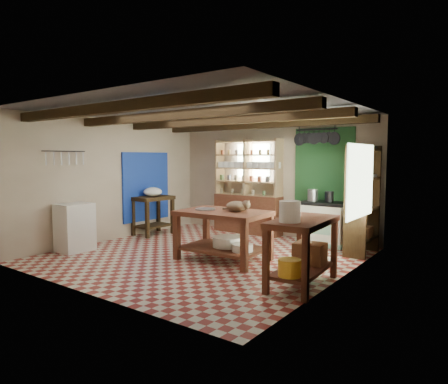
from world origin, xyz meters
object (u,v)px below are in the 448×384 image
Objects in this scene: stove at (324,223)px; white_cabinet at (75,227)px; work_table at (223,235)px; right_counter at (302,252)px; cat at (237,206)px; prep_table at (153,215)px.

white_cabinet reaches higher than stove.
work_table is at bearing 24.28° from white_cabinet.
right_counter is (0.77, -2.67, 0.03)m from stove.
cat is at bearing 155.35° from right_counter.
stove is 3.84m from prep_table.
cat reaches higher than stove.
prep_table reaches higher than work_table.
right_counter is at bearing -14.82° from prep_table.
cat is (2.93, 1.20, 0.49)m from white_cabinet.
cat is at bearing -109.63° from stove.
cat is at bearing 23.53° from white_cabinet.
cat reaches higher than work_table.
stove is 2.24× the size of cat.
prep_table is at bearing 90.67° from white_cabinet.
stove is 1.02× the size of prep_table.
stove is 0.69× the size of right_counter.
work_table is at bearing 159.93° from right_counter.
stove is 2.29m from cat.
work_table is 0.58m from cat.
stove is 0.99× the size of white_cabinet.
white_cabinet is (-2.68, -1.14, 0.03)m from work_table.
cat is (-1.47, 0.55, 0.48)m from right_counter.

